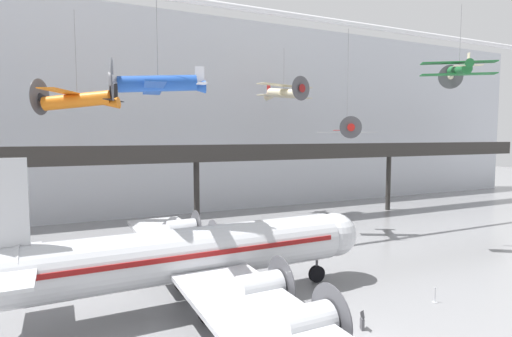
% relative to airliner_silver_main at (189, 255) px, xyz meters
% --- Properties ---
extents(hangar_back_wall, '(140.00, 3.00, 28.74)m').
position_rel_airliner_silver_main_xyz_m(hangar_back_wall, '(6.84, 32.73, 10.83)').
color(hangar_back_wall, silver).
rests_on(hangar_back_wall, ground).
extents(mezzanine_walkway, '(110.00, 3.20, 10.32)m').
position_rel_airliner_silver_main_xyz_m(mezzanine_walkway, '(6.84, 20.28, 5.11)').
color(mezzanine_walkway, '#2D2B28').
rests_on(mezzanine_walkway, ground).
extents(ceiling_truss_beam, '(120.00, 0.60, 0.60)m').
position_rel_airliner_silver_main_xyz_m(ceiling_truss_beam, '(6.84, 11.54, 20.18)').
color(ceiling_truss_beam, silver).
extents(airliner_silver_main, '(27.56, 31.22, 10.15)m').
position_rel_airliner_silver_main_xyz_m(airliner_silver_main, '(0.00, 0.00, 0.00)').
color(airliner_silver_main, silver).
rests_on(airliner_silver_main, ground).
extents(suspended_plane_green_biplane, '(6.04, 5.56, 7.41)m').
position_rel_airliner_silver_main_xyz_m(suspended_plane_green_biplane, '(26.19, 1.08, 13.94)').
color(suspended_plane_green_biplane, '#1E6B33').
extents(suspended_plane_cream_biplane, '(9.14, 7.58, 7.40)m').
position_rel_airliner_silver_main_xyz_m(suspended_plane_cream_biplane, '(20.28, 23.95, 13.74)').
color(suspended_plane_cream_biplane, beige).
extents(suspended_plane_blue_trainer, '(6.25, 7.61, 9.73)m').
position_rel_airliner_silver_main_xyz_m(suspended_plane_blue_trainer, '(-1.52, 1.37, 11.16)').
color(suspended_plane_blue_trainer, '#1E4CAD').
extents(suspended_plane_silver_racer, '(6.34, 5.65, 12.06)m').
position_rel_airliner_silver_main_xyz_m(suspended_plane_silver_racer, '(21.44, 11.39, 8.44)').
color(suspended_plane_silver_racer, silver).
extents(suspended_plane_orange_highwing, '(8.39, 9.51, 9.93)m').
position_rel_airliner_silver_main_xyz_m(suspended_plane_orange_highwing, '(-6.06, 17.41, 11.26)').
color(suspended_plane_orange_highwing, orange).
extents(stanchion_barrier, '(0.36, 0.36, 1.08)m').
position_rel_airliner_silver_main_xyz_m(stanchion_barrier, '(15.37, -6.38, -3.21)').
color(stanchion_barrier, '#B2B5BA').
rests_on(stanchion_barrier, ground).
extents(info_sign_pedestal, '(0.33, 0.73, 1.24)m').
position_rel_airliner_silver_main_xyz_m(info_sign_pedestal, '(8.34, -7.33, -3.08)').
color(info_sign_pedestal, '#4C4C51').
rests_on(info_sign_pedestal, ground).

